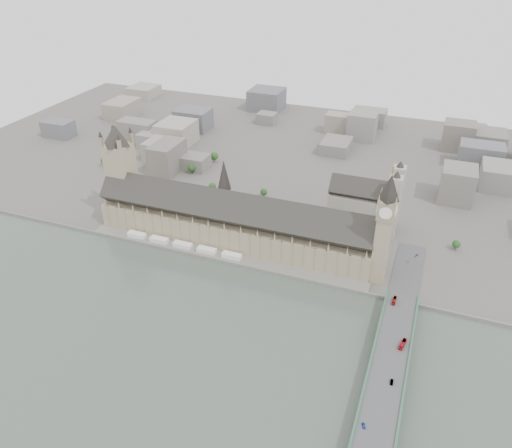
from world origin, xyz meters
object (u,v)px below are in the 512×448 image
(red_bus_north, at_px, (394,300))
(red_bus_south, at_px, (403,344))
(elizabeth_tower, at_px, (385,222))
(car_blue, at_px, (364,426))
(westminster_bridge, at_px, (389,362))
(car_silver, at_px, (392,382))
(victoria_tower, at_px, (121,168))
(palace_of_westminster, at_px, (233,222))
(car_approach, at_px, (416,256))
(westminster_abbey, at_px, (366,204))

(red_bus_north, relative_size, red_bus_south, 0.89)
(elizabeth_tower, relative_size, car_blue, 26.25)
(westminster_bridge, relative_size, car_silver, 66.99)
(car_silver, bearing_deg, victoria_tower, 151.33)
(palace_of_westminster, xyz_separation_m, car_approach, (166.69, 22.25, -11.81))
(elizabeth_tower, xyz_separation_m, red_bus_south, (30.30, -82.23, -46.28))
(elizabeth_tower, bearing_deg, red_bus_north, -62.87)
(red_bus_north, distance_m, red_bus_south, 47.30)
(red_bus_south, bearing_deg, westminster_abbey, 120.53)
(palace_of_westminster, bearing_deg, car_blue, -47.43)
(elizabeth_tower, bearing_deg, red_bus_south, -69.77)
(palace_of_westminster, xyz_separation_m, car_blue, (155.00, -168.71, -11.76))
(westminster_bridge, bearing_deg, victoria_tower, 158.22)
(elizabeth_tower, bearing_deg, car_silver, -76.78)
(victoria_tower, distance_m, westminster_abbey, 244.79)
(westminster_bridge, bearing_deg, red_bus_north, 95.18)
(westminster_abbey, height_order, car_blue, westminster_abbey)
(westminster_bridge, bearing_deg, elizabeth_tower, 104.11)
(palace_of_westminster, distance_m, car_approach, 168.58)
(palace_of_westminster, xyz_separation_m, westminster_abbey, (110.92, 75.30, 2.38))
(red_bus_north, bearing_deg, westminster_bridge, -83.75)
(victoria_tower, relative_size, westminster_abbey, 1.47)
(palace_of_westminster, xyz_separation_m, westminster_bridge, (162.00, -107.20, -17.58))
(red_bus_north, relative_size, car_approach, 2.26)
(westminster_abbey, bearing_deg, palace_of_westminster, -145.83)
(westminster_bridge, xyz_separation_m, westminster_abbey, (-51.08, 182.50, 19.96))
(car_blue, distance_m, car_silver, 40.20)
(car_blue, relative_size, car_approach, 0.93)
(elizabeth_tower, height_order, red_bus_north, elizabeth_tower)
(westminster_bridge, bearing_deg, palace_of_westminster, 146.51)
(elizabeth_tower, bearing_deg, victoria_tower, 176.04)
(victoria_tower, height_order, car_approach, victoria_tower)
(elizabeth_tower, distance_m, westminster_bridge, 111.81)
(red_bus_south, xyz_separation_m, car_blue, (-13.30, -74.78, -0.86))
(westminster_abbey, height_order, car_approach, westminster_abbey)
(car_blue, bearing_deg, victoria_tower, 123.20)
(car_blue, bearing_deg, elizabeth_tower, 71.67)
(palace_of_westminster, height_order, red_bus_north, palace_of_westminster)
(elizabeth_tower, distance_m, car_silver, 130.29)
(victoria_tower, height_order, red_bus_south, victoria_tower)
(elizabeth_tower, bearing_deg, car_blue, -83.82)
(westminster_abbey, xyz_separation_m, red_bus_north, (45.72, -123.39, -13.44))
(red_bus_north, distance_m, car_blue, 120.64)
(car_blue, height_order, car_silver, car_silver)
(elizabeth_tower, xyz_separation_m, car_silver, (27.78, -118.29, -47.04))
(westminster_bridge, xyz_separation_m, car_blue, (-7.00, -61.51, 5.82))
(victoria_tower, bearing_deg, palace_of_westminster, -2.96)
(red_bus_south, distance_m, car_blue, 75.96)
(westminster_bridge, bearing_deg, westminster_abbey, 105.64)
(car_blue, relative_size, car_silver, 0.84)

